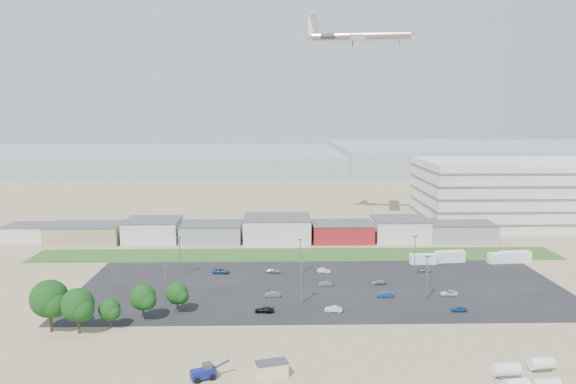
{
  "coord_description": "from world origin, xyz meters",
  "views": [
    {
      "loc": [
        -6.55,
        -114.94,
        43.72
      ],
      "look_at": [
        -3.39,
        22.0,
        23.76
      ],
      "focal_mm": 35.0,
      "sensor_mm": 36.0,
      "label": 1
    }
  ],
  "objects_px": {
    "parked_car_1": "(385,294)",
    "parked_car_9": "(221,271)",
    "portable_shed": "(272,369)",
    "tree_far_left": "(50,303)",
    "telehandler": "(203,372)",
    "parked_car_8": "(426,270)",
    "parked_car_6": "(273,271)",
    "airliner": "(361,36)",
    "box_trailer_a": "(423,259)",
    "parked_car_2": "(459,309)",
    "parked_car_3": "(264,310)",
    "storage_tank_nw": "(506,370)",
    "parked_car_11": "(324,270)",
    "parked_car_12": "(379,282)",
    "parked_car_13": "(334,309)",
    "parked_car_4": "(273,294)",
    "parked_car_7": "(326,284)",
    "parked_car_0": "(449,293)"
  },
  "relations": [
    {
      "from": "parked_car_3",
      "to": "parked_car_4",
      "type": "bearing_deg",
      "value": 176.14
    },
    {
      "from": "telehandler",
      "to": "parked_car_3",
      "type": "bearing_deg",
      "value": 49.87
    },
    {
      "from": "parked_car_0",
      "to": "parked_car_12",
      "type": "bearing_deg",
      "value": -123.7
    },
    {
      "from": "tree_far_left",
      "to": "parked_car_12",
      "type": "distance_m",
      "value": 76.85
    },
    {
      "from": "airliner",
      "to": "parked_car_9",
      "type": "relative_size",
      "value": 9.67
    },
    {
      "from": "parked_car_0",
      "to": "parked_car_11",
      "type": "height_order",
      "value": "parked_car_11"
    },
    {
      "from": "parked_car_3",
      "to": "parked_car_6",
      "type": "xyz_separation_m",
      "value": [
        1.89,
        30.03,
        -0.01
      ]
    },
    {
      "from": "parked_car_0",
      "to": "parked_car_9",
      "type": "distance_m",
      "value": 59.44
    },
    {
      "from": "storage_tank_nw",
      "to": "parked_car_12",
      "type": "bearing_deg",
      "value": 103.38
    },
    {
      "from": "tree_far_left",
      "to": "parked_car_6",
      "type": "distance_m",
      "value": 59.73
    },
    {
      "from": "portable_shed",
      "to": "storage_tank_nw",
      "type": "distance_m",
      "value": 38.81
    },
    {
      "from": "parked_car_1",
      "to": "airliner",
      "type": "bearing_deg",
      "value": 171.92
    },
    {
      "from": "parked_car_1",
      "to": "parked_car_9",
      "type": "xyz_separation_m",
      "value": [
        -40.71,
        20.27,
        -0.04
      ]
    },
    {
      "from": "airliner",
      "to": "parked_car_6",
      "type": "bearing_deg",
      "value": -107.3
    },
    {
      "from": "portable_shed",
      "to": "parked_car_1",
      "type": "height_order",
      "value": "portable_shed"
    },
    {
      "from": "parked_car_12",
      "to": "portable_shed",
      "type": "bearing_deg",
      "value": -29.86
    },
    {
      "from": "parked_car_2",
      "to": "parked_car_11",
      "type": "distance_m",
      "value": 40.76
    },
    {
      "from": "parked_car_2",
      "to": "parked_car_3",
      "type": "xyz_separation_m",
      "value": [
        -42.64,
        0.44,
        0.04
      ]
    },
    {
      "from": "parked_car_7",
      "to": "parked_car_13",
      "type": "xyz_separation_m",
      "value": [
        0.07,
        -18.5,
        0.08
      ]
    },
    {
      "from": "parked_car_1",
      "to": "parked_car_2",
      "type": "xyz_separation_m",
      "value": [
        14.23,
        -10.09,
        -0.09
      ]
    },
    {
      "from": "parked_car_3",
      "to": "parked_car_13",
      "type": "bearing_deg",
      "value": 96.26
    },
    {
      "from": "parked_car_8",
      "to": "parked_car_9",
      "type": "bearing_deg",
      "value": 93.76
    },
    {
      "from": "telehandler",
      "to": "parked_car_0",
      "type": "height_order",
      "value": "telehandler"
    },
    {
      "from": "tree_far_left",
      "to": "parked_car_3",
      "type": "height_order",
      "value": "tree_far_left"
    },
    {
      "from": "parked_car_6",
      "to": "parked_car_13",
      "type": "distance_m",
      "value": 32.76
    },
    {
      "from": "parked_car_3",
      "to": "parked_car_12",
      "type": "relative_size",
      "value": 1.12
    },
    {
      "from": "parked_car_8",
      "to": "storage_tank_nw",
      "type": "bearing_deg",
      "value": -178.92
    },
    {
      "from": "telehandler",
      "to": "box_trailer_a",
      "type": "xyz_separation_m",
      "value": [
        54.35,
        68.96,
        0.04
      ]
    },
    {
      "from": "tree_far_left",
      "to": "parked_car_6",
      "type": "relative_size",
      "value": 2.91
    },
    {
      "from": "tree_far_left",
      "to": "parked_car_1",
      "type": "height_order",
      "value": "tree_far_left"
    },
    {
      "from": "tree_far_left",
      "to": "parked_car_2",
      "type": "height_order",
      "value": "tree_far_left"
    },
    {
      "from": "parked_car_2",
      "to": "parked_car_13",
      "type": "relative_size",
      "value": 0.86
    },
    {
      "from": "telehandler",
      "to": "parked_car_8",
      "type": "relative_size",
      "value": 2.01
    },
    {
      "from": "tree_far_left",
      "to": "parked_car_3",
      "type": "relative_size",
      "value": 2.88
    },
    {
      "from": "parked_car_1",
      "to": "parked_car_2",
      "type": "bearing_deg",
      "value": 50.2
    },
    {
      "from": "parked_car_9",
      "to": "portable_shed",
      "type": "bearing_deg",
      "value": -160.54
    },
    {
      "from": "box_trailer_a",
      "to": "parked_car_13",
      "type": "bearing_deg",
      "value": -128.91
    },
    {
      "from": "portable_shed",
      "to": "parked_car_7",
      "type": "distance_m",
      "value": 50.37
    },
    {
      "from": "airliner",
      "to": "parked_car_12",
      "type": "relative_size",
      "value": 11.54
    },
    {
      "from": "telehandler",
      "to": "parked_car_12",
      "type": "height_order",
      "value": "telehandler"
    },
    {
      "from": "parked_car_6",
      "to": "airliner",
      "type": "bearing_deg",
      "value": -26.58
    },
    {
      "from": "telehandler",
      "to": "airliner",
      "type": "relative_size",
      "value": 0.15
    },
    {
      "from": "parked_car_2",
      "to": "parked_car_13",
      "type": "height_order",
      "value": "parked_car_13"
    },
    {
      "from": "portable_shed",
      "to": "parked_car_1",
      "type": "xyz_separation_m",
      "value": [
        26.65,
        39.65,
        -0.68
      ]
    },
    {
      "from": "parked_car_1",
      "to": "parked_car_11",
      "type": "height_order",
      "value": "parked_car_1"
    },
    {
      "from": "portable_shed",
      "to": "tree_far_left",
      "type": "bearing_deg",
      "value": 139.53
    },
    {
      "from": "telehandler",
      "to": "parked_car_8",
      "type": "height_order",
      "value": "telehandler"
    },
    {
      "from": "parked_car_2",
      "to": "storage_tank_nw",
      "type": "bearing_deg",
      "value": -3.48
    },
    {
      "from": "box_trailer_a",
      "to": "portable_shed",
      "type": "bearing_deg",
      "value": -123.29
    },
    {
      "from": "parked_car_2",
      "to": "parked_car_7",
      "type": "distance_m",
      "value": 33.47
    }
  ]
}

